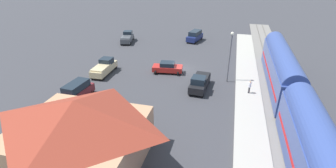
{
  "coord_description": "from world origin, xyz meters",
  "views": [
    {
      "loc": [
        -7.03,
        36.03,
        15.44
      ],
      "look_at": [
        0.24,
        7.68,
        1.0
      ],
      "focal_mm": 26.72,
      "sensor_mm": 36.0,
      "label": 1
    }
  ],
  "objects_px": {
    "pickup_tan": "(104,67)",
    "pickup_black": "(200,82)",
    "pedestrian_on_platform": "(250,86)",
    "sedan_red": "(167,67)",
    "station_building": "(79,132)",
    "light_pole_near_platform": "(230,51)",
    "pickup_charcoal": "(127,37)",
    "suv_navy": "(195,36)",
    "suv_maroon": "(76,91)"
  },
  "relations": [
    {
      "from": "suv_navy",
      "to": "pickup_tan",
      "type": "xyz_separation_m",
      "value": [
        10.61,
        20.45,
        -0.12
      ]
    },
    {
      "from": "pickup_charcoal",
      "to": "pickup_tan",
      "type": "distance_m",
      "value": 16.52
    },
    {
      "from": "station_building",
      "to": "suv_navy",
      "type": "relative_size",
      "value": 2.06
    },
    {
      "from": "pedestrian_on_platform",
      "to": "pickup_black",
      "type": "bearing_deg",
      "value": -1.04
    },
    {
      "from": "pedestrian_on_platform",
      "to": "suv_navy",
      "type": "height_order",
      "value": "suv_navy"
    },
    {
      "from": "sedan_red",
      "to": "pickup_black",
      "type": "distance_m",
      "value": 6.93
    },
    {
      "from": "station_building",
      "to": "pickup_charcoal",
      "type": "height_order",
      "value": "station_building"
    },
    {
      "from": "pedestrian_on_platform",
      "to": "pickup_tan",
      "type": "bearing_deg",
      "value": -4.49
    },
    {
      "from": "suv_navy",
      "to": "pickup_black",
      "type": "height_order",
      "value": "suv_navy"
    },
    {
      "from": "pedestrian_on_platform",
      "to": "pickup_tan",
      "type": "height_order",
      "value": "pickup_tan"
    },
    {
      "from": "station_building",
      "to": "suv_maroon",
      "type": "distance_m",
      "value": 11.53
    },
    {
      "from": "pickup_tan",
      "to": "suv_maroon",
      "type": "height_order",
      "value": "suv_maroon"
    },
    {
      "from": "pedestrian_on_platform",
      "to": "pickup_tan",
      "type": "relative_size",
      "value": 0.32
    },
    {
      "from": "pedestrian_on_platform",
      "to": "light_pole_near_platform",
      "type": "distance_m",
      "value": 5.47
    },
    {
      "from": "pickup_charcoal",
      "to": "suv_navy",
      "type": "bearing_deg",
      "value": -162.85
    },
    {
      "from": "pedestrian_on_platform",
      "to": "sedan_red",
      "type": "xyz_separation_m",
      "value": [
        11.83,
        -4.31,
        -0.4
      ]
    },
    {
      "from": "sedan_red",
      "to": "pickup_tan",
      "type": "distance_m",
      "value": 9.57
    },
    {
      "from": "suv_navy",
      "to": "suv_maroon",
      "type": "relative_size",
      "value": 1.03
    },
    {
      "from": "station_building",
      "to": "pickup_tan",
      "type": "xyz_separation_m",
      "value": [
        6.99,
        -17.41,
        -2.07
      ]
    },
    {
      "from": "pickup_tan",
      "to": "pickup_black",
      "type": "xyz_separation_m",
      "value": [
        -14.7,
        1.54,
        0.0
      ]
    },
    {
      "from": "pedestrian_on_platform",
      "to": "station_building",
      "type": "bearing_deg",
      "value": 48.31
    },
    {
      "from": "suv_navy",
      "to": "pickup_tan",
      "type": "height_order",
      "value": "suv_navy"
    },
    {
      "from": "pedestrian_on_platform",
      "to": "sedan_red",
      "type": "bearing_deg",
      "value": -20.03
    },
    {
      "from": "pickup_black",
      "to": "sedan_red",
      "type": "bearing_deg",
      "value": -37.32
    },
    {
      "from": "pickup_tan",
      "to": "light_pole_near_platform",
      "type": "distance_m",
      "value": 18.61
    },
    {
      "from": "pedestrian_on_platform",
      "to": "suv_maroon",
      "type": "bearing_deg",
      "value": 17.43
    },
    {
      "from": "station_building",
      "to": "sedan_red",
      "type": "distance_m",
      "value": 20.31
    },
    {
      "from": "pickup_black",
      "to": "suv_maroon",
      "type": "xyz_separation_m",
      "value": [
        14.24,
        6.57,
        0.12
      ]
    },
    {
      "from": "pickup_black",
      "to": "light_pole_near_platform",
      "type": "bearing_deg",
      "value": -137.38
    },
    {
      "from": "pickup_charcoal",
      "to": "sedan_red",
      "type": "height_order",
      "value": "pickup_charcoal"
    },
    {
      "from": "station_building",
      "to": "pedestrian_on_platform",
      "type": "relative_size",
      "value": 6.29
    },
    {
      "from": "station_building",
      "to": "pickup_tan",
      "type": "height_order",
      "value": "station_building"
    },
    {
      "from": "pedestrian_on_platform",
      "to": "pickup_black",
      "type": "xyz_separation_m",
      "value": [
        6.32,
        -0.11,
        -0.25
      ]
    },
    {
      "from": "pedestrian_on_platform",
      "to": "pickup_black",
      "type": "distance_m",
      "value": 6.33
    },
    {
      "from": "light_pole_near_platform",
      "to": "pickup_charcoal",
      "type": "bearing_deg",
      "value": -34.46
    },
    {
      "from": "station_building",
      "to": "pickup_tan",
      "type": "bearing_deg",
      "value": -68.13
    },
    {
      "from": "pedestrian_on_platform",
      "to": "sedan_red",
      "type": "relative_size",
      "value": 0.36
    },
    {
      "from": "pedestrian_on_platform",
      "to": "pickup_tan",
      "type": "xyz_separation_m",
      "value": [
        21.02,
        -1.65,
        -0.25
      ]
    },
    {
      "from": "pedestrian_on_platform",
      "to": "light_pole_near_platform",
      "type": "xyz_separation_m",
      "value": [
        2.84,
        -3.32,
        3.29
      ]
    },
    {
      "from": "pickup_tan",
      "to": "pedestrian_on_platform",
      "type": "bearing_deg",
      "value": 175.51
    },
    {
      "from": "suv_maroon",
      "to": "light_pole_near_platform",
      "type": "height_order",
      "value": "light_pole_near_platform"
    },
    {
      "from": "pickup_black",
      "to": "light_pole_near_platform",
      "type": "distance_m",
      "value": 5.91
    },
    {
      "from": "station_building",
      "to": "pickup_charcoal",
      "type": "distance_m",
      "value": 35.17
    },
    {
      "from": "suv_navy",
      "to": "pickup_tan",
      "type": "bearing_deg",
      "value": 62.58
    },
    {
      "from": "pedestrian_on_platform",
      "to": "pickup_black",
      "type": "height_order",
      "value": "pickup_black"
    },
    {
      "from": "suv_navy",
      "to": "pickup_tan",
      "type": "distance_m",
      "value": 23.04
    },
    {
      "from": "pickup_charcoal",
      "to": "suv_maroon",
      "type": "distance_m",
      "value": 24.6
    },
    {
      "from": "pickup_black",
      "to": "pickup_tan",
      "type": "bearing_deg",
      "value": -5.97
    },
    {
      "from": "suv_maroon",
      "to": "light_pole_near_platform",
      "type": "xyz_separation_m",
      "value": [
        -17.73,
        -9.78,
        3.42
      ]
    },
    {
      "from": "sedan_red",
      "to": "pickup_tan",
      "type": "relative_size",
      "value": 0.86
    }
  ]
}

